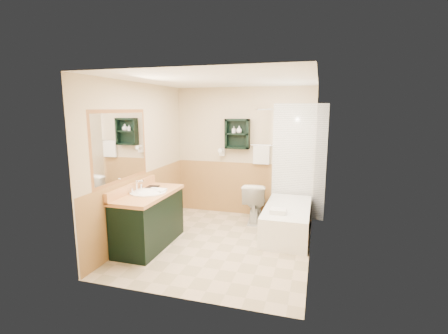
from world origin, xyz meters
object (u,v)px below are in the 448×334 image
vanity_book (146,180)px  hair_dryer (222,152)px  wall_shelf (237,134)px  vanity (149,219)px  soap_bottle_a (234,132)px  toilet (255,202)px  soap_bottle_b (239,130)px  bathtub (287,220)px

vanity_book → hair_dryer: bearing=57.2°
wall_shelf → vanity: wall_shelf is taller
vanity → soap_bottle_a: soap_bottle_a is taller
vanity → toilet: bearing=48.9°
soap_bottle_a → soap_bottle_b: bearing=0.0°
bathtub → soap_bottle_b: (-0.99, 0.73, 1.38)m
hair_dryer → vanity: size_ratio=0.19×
wall_shelf → soap_bottle_a: size_ratio=4.62×
hair_dryer → soap_bottle_b: bearing=-5.1°
toilet → soap_bottle_a: size_ratio=6.05×
vanity_book → soap_bottle_a: (1.00, 1.49, 0.67)m
wall_shelf → bathtub: bearing=-35.7°
vanity → soap_bottle_a: (0.83, 1.75, 1.19)m
wall_shelf → vanity: 2.28m
vanity_book → wall_shelf: bearing=48.5°
bathtub → soap_bottle_a: (-1.09, 0.73, 1.36)m
hair_dryer → soap_bottle_b: soap_bottle_b is taller
soap_bottle_a → soap_bottle_b: (0.10, 0.00, 0.02)m
hair_dryer → soap_bottle_a: bearing=-7.2°
soap_bottle_a → bathtub: bearing=-34.0°
soap_bottle_a → soap_bottle_b: soap_bottle_b is taller
bathtub → toilet: size_ratio=2.08×
bathtub → toilet: bearing=143.1°
hair_dryer → soap_bottle_a: soap_bottle_a is taller
vanity → soap_bottle_b: soap_bottle_b is taller
wall_shelf → toilet: size_ratio=0.76×
wall_shelf → vanity_book: size_ratio=2.35×
hair_dryer → soap_bottle_a: (0.24, -0.03, 0.39)m
vanity_book → soap_bottle_a: size_ratio=1.97×
bathtub → toilet: (-0.62, 0.47, 0.12)m
soap_bottle_b → bathtub: bearing=-36.5°
toilet → vanity_book: (-1.46, -1.23, 0.57)m
hair_dryer → bathtub: bearing=-29.9°
vanity → soap_bottle_b: size_ratio=9.49×
vanity → vanity_book: size_ratio=5.41×
wall_shelf → vanity_book: (-1.06, -1.50, -0.63)m
bathtub → soap_bottle_a: soap_bottle_a is taller
hair_dryer → vanity_book: size_ratio=1.02×
bathtub → vanity_book: (-2.08, -0.76, 0.69)m
wall_shelf → hair_dryer: 0.46m
toilet → wall_shelf: bearing=-38.9°
hair_dryer → bathtub: size_ratio=0.16×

